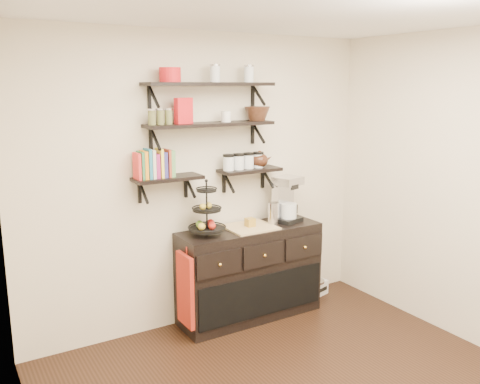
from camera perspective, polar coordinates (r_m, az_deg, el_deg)
name	(u,v)px	position (r m, az deg, el deg)	size (l,w,h in m)	color
ceiling	(337,3)	(3.24, 10.84, 20.13)	(3.50, 3.50, 0.02)	white
back_wall	(204,181)	(4.74, -4.01, 1.24)	(3.50, 0.02, 2.70)	beige
left_wall	(43,276)	(2.58, -21.26, -8.74)	(0.02, 3.50, 2.70)	beige
shelf_top	(210,84)	(4.55, -3.41, 11.97)	(1.20, 0.27, 0.23)	black
shelf_mid	(210,125)	(4.56, -3.35, 7.56)	(1.20, 0.27, 0.23)	black
shelf_low_left	(167,179)	(4.45, -8.15, 1.46)	(0.60, 0.25, 0.23)	black
shelf_low_right	(249,171)	(4.83, 1.05, 2.41)	(0.60, 0.25, 0.23)	black
cookbooks	(157,164)	(4.39, -9.25, 3.10)	(0.36, 0.15, 0.26)	red
glass_canisters	(244,162)	(4.78, 0.41, 3.37)	(0.43, 0.10, 0.13)	silver
sideboard	(250,273)	(4.96, 1.10, -9.03)	(1.40, 0.50, 0.92)	black
fruit_stand	(207,217)	(4.56, -3.73, -2.80)	(0.33, 0.33, 0.49)	black
candle	(250,222)	(4.81, 1.14, -3.41)	(0.08, 0.08, 0.08)	olive
coffee_maker	(286,200)	(5.03, 5.15, -0.89)	(0.30, 0.29, 0.45)	black
thermal_carafe	(274,214)	(4.91, 3.80, -2.44)	(0.11, 0.11, 0.22)	silver
apron	(185,290)	(4.55, -6.16, -10.89)	(0.04, 0.28, 0.65)	maroon
radio	(315,288)	(5.63, 8.47, -10.58)	(0.31, 0.23, 0.17)	silver
recipe_box	(184,111)	(4.43, -6.36, 9.05)	(0.16, 0.06, 0.22)	red
walnut_bowl	(257,114)	(4.80, 1.94, 8.79)	(0.24, 0.24, 0.13)	black
ramekins	(226,117)	(4.63, -1.59, 8.47)	(0.09, 0.09, 0.10)	white
teapot	(260,159)	(4.88, 2.22, 3.72)	(0.22, 0.16, 0.16)	#391C11
red_pot	(170,75)	(4.38, -7.86, 12.91)	(0.18, 0.18, 0.12)	red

